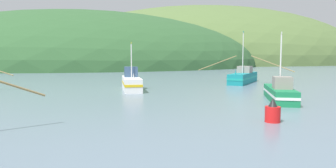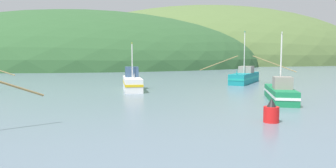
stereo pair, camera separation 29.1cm
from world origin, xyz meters
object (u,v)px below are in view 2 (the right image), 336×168
Objects in this scene: fishing_boat_teal at (245,77)px; fishing_boat_green at (280,93)px; channel_buoy at (271,113)px; fishing_boat_white at (132,82)px.

fishing_boat_green is at bearing 21.97° from fishing_boat_teal.
channel_buoy is (-6.14, -7.67, -0.14)m from fishing_boat_green.
fishing_boat_white is 20.91m from channel_buoy.
fishing_boat_teal is at bearing 112.41° from fishing_boat_white.
fishing_boat_green is 5.62× the size of channel_buoy.
fishing_boat_white is 0.77× the size of fishing_boat_teal.
fishing_boat_teal is (17.76, 5.14, 0.00)m from fishing_boat_white.
fishing_boat_green reaches higher than fishing_boat_white.
fishing_boat_teal is at bearing 6.70° from fishing_boat_green.
fishing_boat_white is at bearing 68.44° from fishing_boat_green.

